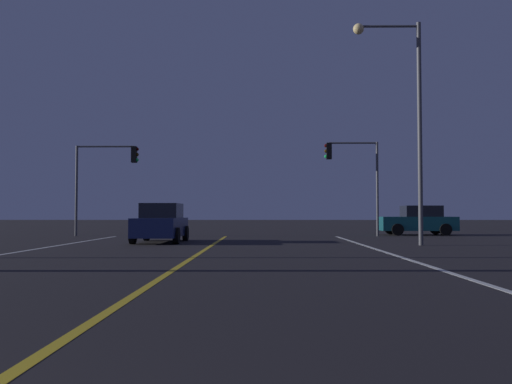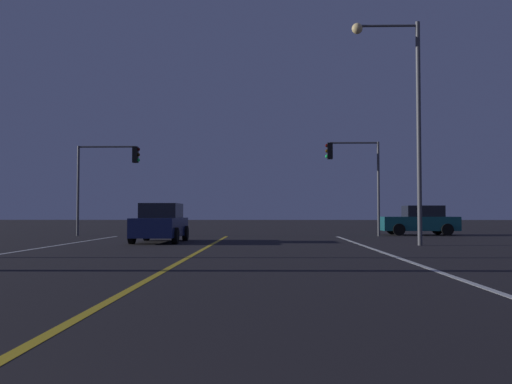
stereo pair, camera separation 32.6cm
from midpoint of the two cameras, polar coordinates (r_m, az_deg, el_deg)
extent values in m
cube|color=silver|center=(12.90, 18.89, -7.74)|extent=(0.16, 35.23, 0.01)
cube|color=gold|center=(12.50, -8.67, -8.02)|extent=(0.16, 35.23, 0.01)
cylinder|color=black|center=(32.02, 14.89, -3.79)|extent=(0.68, 0.22, 0.68)
cylinder|color=black|center=(33.78, 14.17, -3.71)|extent=(0.68, 0.22, 0.68)
cylinder|color=black|center=(32.76, 19.49, -3.70)|extent=(0.68, 0.22, 0.68)
cylinder|color=black|center=(34.47, 18.56, -3.63)|extent=(0.68, 0.22, 0.68)
cube|color=#145156|center=(33.23, 16.79, -3.16)|extent=(4.30, 1.80, 0.80)
cube|color=black|center=(33.29, 17.19, -1.91)|extent=(2.10, 1.60, 0.64)
cube|color=red|center=(33.27, 20.55, -2.94)|extent=(0.08, 0.24, 0.16)
cube|color=red|center=(34.41, 19.90, -2.92)|extent=(0.08, 0.24, 0.16)
cylinder|color=black|center=(22.88, -7.95, -4.51)|extent=(0.22, 0.68, 0.68)
cylinder|color=black|center=(23.24, -12.34, -4.45)|extent=(0.22, 0.68, 0.68)
cylinder|color=black|center=(25.54, -6.96, -4.27)|extent=(0.22, 0.68, 0.68)
cylinder|color=black|center=(25.87, -10.92, -4.22)|extent=(0.22, 0.68, 0.68)
cube|color=navy|center=(24.35, -9.52, -3.61)|extent=(1.80, 4.30, 0.80)
cube|color=black|center=(24.59, -9.40, -1.92)|extent=(1.60, 2.10, 0.64)
cube|color=red|center=(26.32, -7.37, -3.29)|extent=(0.24, 0.08, 0.16)
cube|color=red|center=(26.53, -9.94, -3.27)|extent=(0.24, 0.08, 0.16)
cylinder|color=#4C4C51|center=(31.01, 12.87, 0.32)|extent=(0.14, 0.14, 5.20)
cylinder|color=#4C4C51|center=(30.99, 10.42, 5.04)|extent=(2.66, 0.10, 0.10)
cube|color=black|center=(30.75, 7.97, 4.24)|extent=(0.28, 0.36, 0.90)
sphere|color=#3A0605|center=(30.77, 7.67, 4.79)|extent=(0.20, 0.20, 0.20)
sphere|color=#3C2706|center=(30.74, 7.67, 4.24)|extent=(0.20, 0.20, 0.20)
sphere|color=#19E059|center=(30.70, 7.68, 3.68)|extent=(0.20, 0.20, 0.20)
cylinder|color=#4C4C51|center=(32.15, -17.69, 0.12)|extent=(0.14, 0.14, 5.03)
cylinder|color=#4C4C51|center=(31.85, -14.91, 4.56)|extent=(3.20, 0.10, 0.10)
cube|color=black|center=(31.39, -12.11, 3.80)|extent=(0.28, 0.36, 0.90)
sphere|color=#3A0605|center=(31.39, -11.82, 4.35)|extent=(0.20, 0.20, 0.20)
sphere|color=#3C2706|center=(31.35, -11.82, 3.81)|extent=(0.20, 0.20, 0.20)
sphere|color=#19E059|center=(31.33, -11.83, 3.26)|extent=(0.20, 0.20, 0.20)
cylinder|color=#4C4C51|center=(22.89, 16.92, 5.90)|extent=(0.18, 0.18, 8.92)
cylinder|color=#4C4C51|center=(23.59, 13.87, 16.39)|extent=(2.41, 0.10, 0.10)
sphere|color=#F9D88C|center=(23.34, 10.86, 16.31)|extent=(0.44, 0.44, 0.44)
camera|label=1|loc=(0.16, -88.62, -0.05)|focal=38.59mm
camera|label=2|loc=(0.16, 91.38, 0.05)|focal=38.59mm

